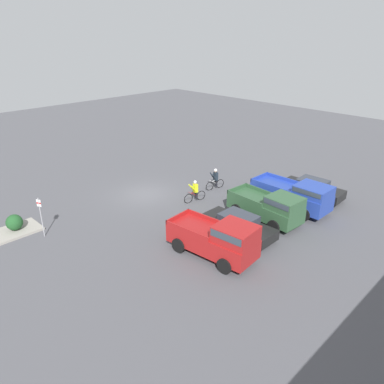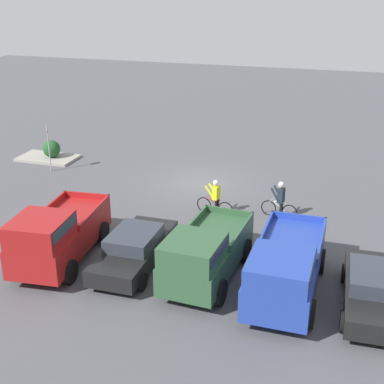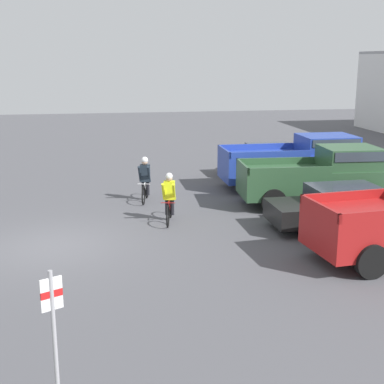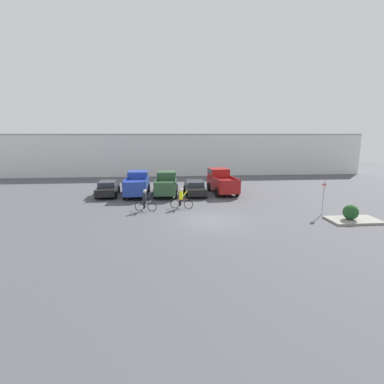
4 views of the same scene
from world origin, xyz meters
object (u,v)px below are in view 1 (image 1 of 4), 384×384
at_px(pickup_truck_0, 295,195).
at_px(cyclist_0, 195,191).
at_px(pickup_truck_2, 218,238).
at_px(cyclist_1, 215,179).
at_px(fire_lane_sign, 41,214).
at_px(sedan_1, 238,225).
at_px(pickup_truck_1, 270,206).
at_px(shrub, 14,222).
at_px(sedan_0, 312,188).

relative_size(pickup_truck_0, cyclist_0, 3.08).
xyz_separation_m(pickup_truck_2, cyclist_0, (-4.39, -6.12, -0.38)).
distance_m(cyclist_1, fire_lane_sign, 13.27).
bearing_deg(sedan_1, pickup_truck_1, 172.93).
xyz_separation_m(pickup_truck_1, cyclist_0, (1.15, -5.69, -0.30)).
height_order(pickup_truck_1, pickup_truck_2, pickup_truck_2).
xyz_separation_m(pickup_truck_2, cyclist_1, (-7.21, -6.66, -0.34)).
xyz_separation_m(pickup_truck_0, cyclist_0, (3.97, -5.89, -0.33)).
distance_m(sedan_1, pickup_truck_2, 2.91).
bearing_deg(pickup_truck_1, pickup_truck_0, 175.80).
bearing_deg(cyclist_0, pickup_truck_1, 101.40).
relative_size(pickup_truck_0, pickup_truck_2, 1.05).
height_order(pickup_truck_2, cyclist_0, pickup_truck_2).
bearing_deg(fire_lane_sign, shrub, -60.99).
distance_m(pickup_truck_1, cyclist_0, 5.81).
bearing_deg(pickup_truck_0, pickup_truck_1, -4.20).
distance_m(sedan_1, cyclist_0, 5.59).
height_order(pickup_truck_2, fire_lane_sign, fire_lane_sign).
bearing_deg(shrub, sedan_0, 149.92).
bearing_deg(sedan_1, cyclist_1, -127.12).
bearing_deg(shrub, cyclist_0, 157.17).
relative_size(pickup_truck_0, cyclist_1, 3.23).
relative_size(sedan_0, pickup_truck_1, 0.91).
xyz_separation_m(sedan_0, shrub, (17.99, -10.42, -0.06)).
distance_m(pickup_truck_0, pickup_truck_1, 2.83).
height_order(sedan_0, sedan_1, sedan_0).
xyz_separation_m(cyclist_0, shrub, (11.22, -4.73, -0.17)).
distance_m(sedan_1, shrub, 13.91).
distance_m(cyclist_0, cyclist_1, 2.87).
bearing_deg(cyclist_1, shrub, -16.60).
bearing_deg(pickup_truck_2, sedan_0, -177.83).
bearing_deg(pickup_truck_2, fire_lane_sign, -57.16).
relative_size(sedan_1, cyclist_1, 2.77).
distance_m(pickup_truck_0, sedan_1, 5.64).
height_order(sedan_1, cyclist_1, cyclist_1).
height_order(pickup_truck_2, shrub, pickup_truck_2).
distance_m(pickup_truck_2, cyclist_1, 9.82).
distance_m(pickup_truck_1, sedan_1, 2.83).
relative_size(cyclist_1, fire_lane_sign, 0.67).
height_order(pickup_truck_1, cyclist_1, pickup_truck_1).
height_order(sedan_0, cyclist_1, cyclist_1).
relative_size(cyclist_0, shrub, 1.78).
distance_m(cyclist_1, shrub, 14.65).
bearing_deg(fire_lane_sign, sedan_0, 153.14).
height_order(pickup_truck_1, sedan_1, pickup_truck_1).
distance_m(pickup_truck_0, fire_lane_sign, 16.70).
height_order(sedan_0, shrub, sedan_0).
relative_size(pickup_truck_1, fire_lane_sign, 1.98).
height_order(sedan_0, pickup_truck_2, pickup_truck_2).
height_order(pickup_truck_1, fire_lane_sign, fire_lane_sign).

